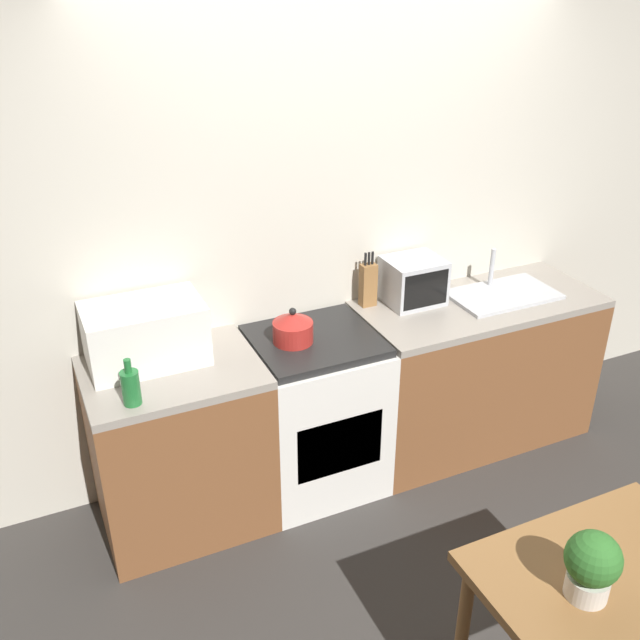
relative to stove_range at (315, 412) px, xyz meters
name	(u,v)px	position (x,y,z in m)	size (l,w,h in m)	color
ground_plane	(426,548)	(0.28, -0.71, -0.45)	(16.00, 16.00, 0.00)	#33302D
wall_back	(336,233)	(0.28, 0.34, 0.85)	(10.00, 0.06, 2.60)	beige
counter_left_run	(180,447)	(-0.73, 0.00, 0.00)	(0.82, 0.62, 0.90)	brown
counter_right_run	(473,370)	(1.01, 0.00, 0.00)	(1.38, 0.62, 0.90)	brown
stove_range	(315,412)	(0.00, 0.00, 0.00)	(0.65, 0.62, 0.90)	silver
kettle	(293,328)	(-0.11, 0.01, 0.53)	(0.20, 0.20, 0.19)	maroon
microwave	(145,334)	(-0.81, 0.12, 0.60)	(0.54, 0.34, 0.29)	silver
bottle	(131,387)	(-0.95, -0.21, 0.54)	(0.08, 0.08, 0.22)	#1E662D
knife_block	(368,284)	(0.42, 0.22, 0.58)	(0.08, 0.06, 0.31)	brown
toaster_oven	(413,281)	(0.66, 0.15, 0.58)	(0.31, 0.27, 0.25)	#ADAFB5
sink_basin	(502,293)	(1.16, 0.01, 0.47)	(0.60, 0.35, 0.24)	#ADAFB5
dining_table	(599,593)	(0.34, -1.67, 0.19)	(0.89, 0.58, 0.76)	brown
potted_plant	(592,564)	(0.20, -1.72, 0.44)	(0.18, 0.18, 0.25)	beige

